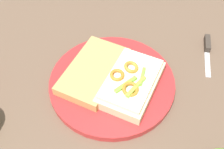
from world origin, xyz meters
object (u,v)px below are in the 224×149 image
sandwich (131,82)px  plate (112,83)px  knife (207,48)px  bread_slice_side (94,71)px

sandwich → plate: bearing=-90.7°
plate → knife: 0.25m
sandwich → knife: (-0.01, -0.22, -0.03)m
plate → sandwich: (-0.04, -0.02, 0.02)m
bread_slice_side → knife: bread_slice_side is taller
sandwich → bread_slice_side: bearing=-90.3°
plate → sandwich: 0.05m
plate → sandwich: sandwich is taller
plate → knife: size_ratio=2.78×
sandwich → bread_slice_side: sandwich is taller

